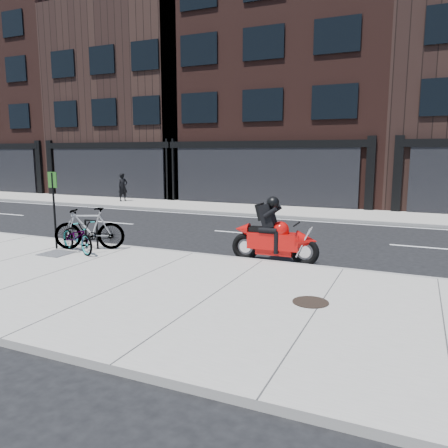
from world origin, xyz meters
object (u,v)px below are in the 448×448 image
at_px(pedestrian, 123,187).
at_px(bicycle_front, 77,236).
at_px(manhole_cover, 311,302).
at_px(utility_grate, 56,253).
at_px(bike_rack, 91,231).
at_px(sign_post, 54,203).
at_px(bicycle_rear, 89,229).
at_px(motorcycle, 278,236).

bearing_deg(pedestrian, bicycle_front, -125.87).
bearing_deg(bicycle_front, manhole_cover, -79.63).
relative_size(bicycle_front, utility_grate, 2.26).
bearing_deg(bicycle_front, utility_grate, 154.12).
distance_m(bike_rack, sign_post, 1.28).
distance_m(manhole_cover, utility_grate, 7.24).
height_order(bicycle_front, utility_grate, bicycle_front).
bearing_deg(bicycle_rear, bike_rack, 173.11).
distance_m(bicycle_front, bicycle_rear, 0.46).
bearing_deg(bicycle_rear, manhole_cover, 49.75).
bearing_deg(bicycle_rear, bicycle_front, -30.62).
bearing_deg(bike_rack, bicycle_rear, -72.30).
xyz_separation_m(bicycle_front, sign_post, (-0.88, 0.11, 0.85)).
relative_size(motorcycle, sign_post, 1.07).
height_order(bike_rack, sign_post, sign_post).
bearing_deg(bicycle_rear, utility_grate, -54.55).
bearing_deg(bike_rack, utility_grate, -114.42).
height_order(bike_rack, bicycle_front, bicycle_front).
height_order(bicycle_rear, motorcycle, motorcycle).
relative_size(bicycle_front, motorcycle, 0.73).
distance_m(utility_grate, sign_post, 1.45).
relative_size(pedestrian, sign_post, 0.72).
height_order(bike_rack, utility_grate, bike_rack).
height_order(pedestrian, utility_grate, pedestrian).
distance_m(bicycle_rear, pedestrian, 12.51).
distance_m(bike_rack, bicycle_rear, 0.17).
bearing_deg(bike_rack, manhole_cover, -16.57).
xyz_separation_m(bicycle_rear, pedestrian, (-6.74, 10.54, 0.19)).
bearing_deg(manhole_cover, bicycle_rear, 164.34).
bearing_deg(motorcycle, bicycle_front, -165.17).
relative_size(bicycle_front, manhole_cover, 2.57).
bearing_deg(sign_post, utility_grate, -48.29).
distance_m(bicycle_rear, motorcycle, 5.28).
height_order(motorcycle, pedestrian, motorcycle).
bearing_deg(utility_grate, bike_rack, 65.58).
xyz_separation_m(bicycle_rear, utility_grate, (-0.46, -0.80, -0.58)).
xyz_separation_m(bicycle_front, manhole_cover, (6.74, -1.45, -0.44)).
bearing_deg(motorcycle, pedestrian, 139.74).
distance_m(bicycle_front, motorcycle, 5.43).
bearing_deg(utility_grate, bicycle_rear, 60.04).
height_order(bicycle_front, motorcycle, motorcycle).
xyz_separation_m(bicycle_front, motorcycle, (5.20, 1.57, 0.13)).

